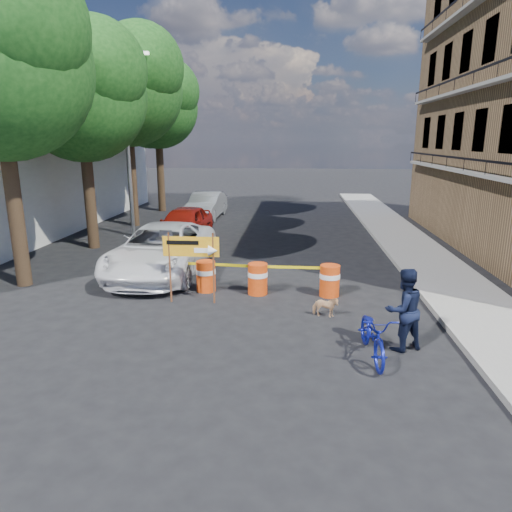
% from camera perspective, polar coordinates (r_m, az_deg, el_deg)
% --- Properties ---
extents(ground, '(120.00, 120.00, 0.00)m').
position_cam_1_polar(ground, '(11.64, -2.48, -7.52)').
color(ground, black).
rests_on(ground, ground).
extents(sidewalk_east, '(2.40, 40.00, 0.15)m').
position_cam_1_polar(sidewalk_east, '(17.90, 20.19, -0.30)').
color(sidewalk_east, gray).
rests_on(sidewalk_east, ground).
extents(tree_mid_a, '(5.25, 5.00, 8.68)m').
position_cam_1_polar(tree_mid_a, '(19.56, -20.92, 18.38)').
color(tree_mid_a, '#332316').
rests_on(tree_mid_a, ground).
extents(tree_mid_b, '(5.67, 5.40, 9.62)m').
position_cam_1_polar(tree_mid_b, '(24.24, -15.76, 19.51)').
color(tree_mid_b, '#332316').
rests_on(tree_mid_b, ground).
extents(tree_far, '(5.04, 4.80, 8.84)m').
position_cam_1_polar(tree_far, '(28.94, -12.14, 17.81)').
color(tree_far, '#332316').
rests_on(tree_far, ground).
extents(streetlamp, '(1.25, 0.18, 8.00)m').
position_cam_1_polar(streetlamp, '(21.50, -15.63, 13.98)').
color(streetlamp, gray).
rests_on(streetlamp, ground).
extents(barrel_far_left, '(0.58, 0.58, 0.90)m').
position_cam_1_polar(barrel_far_left, '(14.17, -15.46, -1.99)').
color(barrel_far_left, red).
rests_on(barrel_far_left, ground).
extents(barrel_mid_left, '(0.58, 0.58, 0.90)m').
position_cam_1_polar(barrel_mid_left, '(13.44, -6.29, -2.44)').
color(barrel_mid_left, red).
rests_on(barrel_mid_left, ground).
extents(barrel_mid_right, '(0.58, 0.58, 0.90)m').
position_cam_1_polar(barrel_mid_right, '(13.10, 0.21, -2.79)').
color(barrel_mid_right, red).
rests_on(barrel_mid_right, ground).
extents(barrel_far_right, '(0.58, 0.58, 0.90)m').
position_cam_1_polar(barrel_far_right, '(13.11, 9.19, -2.97)').
color(barrel_far_right, red).
rests_on(barrel_far_right, ground).
extents(detour_sign, '(1.52, 0.28, 1.95)m').
position_cam_1_polar(detour_sign, '(12.23, -7.19, 0.52)').
color(detour_sign, '#592D19').
rests_on(detour_sign, ground).
extents(pedestrian, '(1.07, 0.97, 1.78)m').
position_cam_1_polar(pedestrian, '(10.07, 17.97, -6.39)').
color(pedestrian, black).
rests_on(pedestrian, ground).
extents(bicycle, '(0.74, 1.05, 1.92)m').
position_cam_1_polar(bicycle, '(9.49, 14.60, -6.98)').
color(bicycle, '#121C99').
rests_on(bicycle, ground).
extents(dog, '(0.68, 0.39, 0.55)m').
position_cam_1_polar(dog, '(11.62, 8.65, -6.28)').
color(dog, '#DBAD7D').
rests_on(dog, ground).
extents(suv_white, '(2.82, 5.84, 1.60)m').
position_cam_1_polar(suv_white, '(15.37, -11.69, 0.78)').
color(suv_white, white).
rests_on(suv_white, ground).
extents(sedan_red, '(2.10, 4.55, 1.51)m').
position_cam_1_polar(sedan_red, '(20.15, -8.99, 3.96)').
color(sedan_red, maroon).
rests_on(sedan_red, ground).
extents(sedan_silver, '(1.75, 4.53, 1.47)m').
position_cam_1_polar(sedan_silver, '(25.88, -6.22, 6.31)').
color(sedan_silver, '#A3A6AA').
rests_on(sedan_silver, ground).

